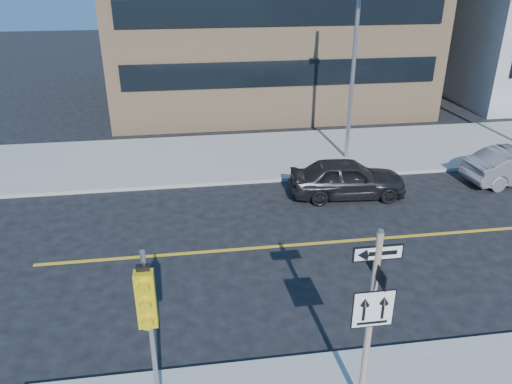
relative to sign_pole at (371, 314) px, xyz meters
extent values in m
plane|color=black|center=(0.00, 2.51, -2.44)|extent=(120.00, 120.00, 0.00)
cylinder|color=beige|center=(0.00, 0.01, -0.29)|extent=(0.13, 0.13, 4.00)
cylinder|color=gray|center=(0.00, 0.01, 1.74)|extent=(0.10, 0.10, 0.06)
cube|color=black|center=(0.00, 0.01, 1.31)|extent=(0.92, 0.03, 0.30)
cube|color=black|center=(0.00, 0.01, 0.96)|extent=(0.03, 0.92, 0.30)
cube|color=white|center=(0.00, -0.07, 0.16)|extent=(0.80, 0.03, 0.80)
cylinder|color=gray|center=(-4.00, 0.01, -0.29)|extent=(0.09, 0.09, 4.00)
cube|color=gold|center=(-4.00, -0.19, 0.91)|extent=(0.32, 0.22, 1.05)
sphere|color=#8C0705|center=(-4.00, -0.31, 1.26)|extent=(0.17, 0.17, 0.17)
sphere|color=black|center=(-4.00, -0.31, 0.91)|extent=(0.17, 0.17, 0.17)
sphere|color=black|center=(-4.00, -0.31, 0.56)|extent=(0.17, 0.17, 0.17)
imported|color=black|center=(2.84, 9.84, -1.68)|extent=(2.08, 4.53, 1.50)
cylinder|color=gray|center=(4.00, 13.51, 1.71)|extent=(0.18, 0.18, 8.00)
camera|label=1|loc=(-3.18, -7.00, 5.97)|focal=35.00mm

